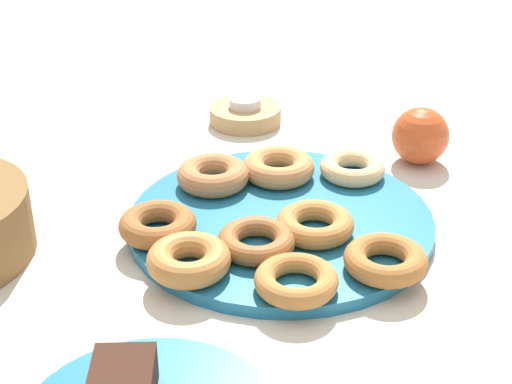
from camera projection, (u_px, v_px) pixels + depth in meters
The scene contains 15 objects.
ground_plane at pixel (281, 226), 0.94m from camera, with size 2.40×2.40×0.00m, color beige.
donut_plate at pixel (281, 221), 0.94m from camera, with size 0.37×0.37×0.02m, color #1E6B93.
donut_0 at pixel (296, 280), 0.79m from camera, with size 0.09×0.09×0.02m, color #BC7A3D.
donut_1 at pixel (158, 225), 0.89m from camera, with size 0.09×0.09×0.03m, color #995B2D.
donut_2 at pixel (278, 167), 1.01m from camera, with size 0.09×0.09×0.03m, color #C6844C.
donut_3 at pixel (315, 224), 0.89m from camera, with size 0.09×0.09×0.03m, color #BC7A3D.
donut_4 at pixel (352, 168), 1.02m from camera, with size 0.09×0.09×0.02m, color #EABC84.
donut_5 at pixel (213, 175), 0.99m from camera, with size 0.09×0.09×0.03m, color #B27547.
donut_6 at pixel (189, 260), 0.82m from camera, with size 0.09×0.09×0.03m, color #BC7A3D.
donut_7 at pixel (385, 260), 0.83m from camera, with size 0.09×0.09×0.02m, color #AD6B33.
donut_8 at pixel (256, 241), 0.86m from camera, with size 0.09×0.09×0.02m, color #995B2D.
brownie_far at pixel (124, 381), 0.65m from camera, with size 0.06×0.05×0.04m, color #381E14.
candle_holder at pixel (245, 115), 1.21m from camera, with size 0.11×0.11×0.03m, color tan.
tealight at pixel (245, 102), 1.20m from camera, with size 0.05×0.05×0.01m, color silver.
apple at pixel (420, 136), 1.08m from camera, with size 0.08×0.08×0.08m, color #CC4C23.
Camera 1 is at (-0.80, -0.09, 0.49)m, focal length 54.60 mm.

